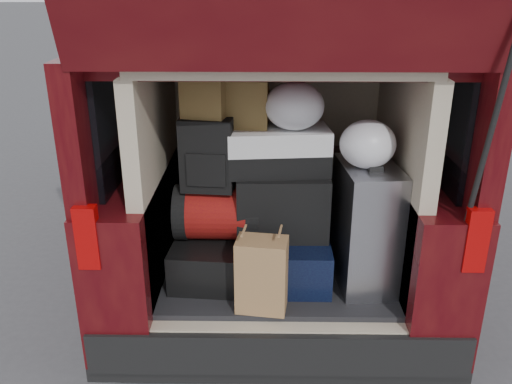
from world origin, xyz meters
TOP-DOWN VIEW (x-y plane):
  - ground at (0.00, 0.00)m, footprint 80.00×80.00m
  - minivan at (0.00, 1.86)m, footprint 1.90×5.35m
  - load_floor at (0.00, 0.28)m, footprint 1.24×1.05m
  - black_hardshell at (-0.35, 0.17)m, footprint 0.44×0.58m
  - navy_hardshell at (0.05, 0.16)m, footprint 0.46×0.56m
  - silver_roller at (0.46, 0.09)m, footprint 0.32×0.47m
  - kraft_bag at (-0.08, -0.17)m, footprint 0.27×0.19m
  - red_duffel at (-0.32, 0.18)m, footprint 0.45×0.30m
  - black_soft_case at (0.02, 0.18)m, footprint 0.48×0.29m
  - backpack at (-0.37, 0.15)m, footprint 0.28×0.18m
  - twotone_duffel at (-0.00, 0.22)m, footprint 0.55×0.32m
  - grocery_sack_lower at (-0.37, 0.18)m, footprint 0.24×0.21m
  - grocery_sack_upper at (-0.18, 0.26)m, footprint 0.26×0.21m
  - plastic_bag_center at (0.07, 0.20)m, footprint 0.34×0.32m
  - plastic_bag_right at (0.43, 0.08)m, footprint 0.29×0.28m

SIDE VIEW (x-z plane):
  - ground at x=0.00m, z-range 0.00..0.00m
  - load_floor at x=0.00m, z-range 0.00..0.55m
  - black_hardshell at x=-0.35m, z-range 0.55..0.77m
  - navy_hardshell at x=0.05m, z-range 0.55..0.79m
  - kraft_bag at x=-0.08m, z-range 0.55..0.93m
  - silver_roller at x=0.46m, z-range 0.55..1.21m
  - minivan at x=0.00m, z-range -0.47..2.29m
  - red_duffel at x=-0.32m, z-range 0.77..1.06m
  - black_soft_case at x=0.02m, z-range 0.79..1.14m
  - backpack at x=-0.37m, z-range 1.06..1.44m
  - twotone_duffel at x=0.00m, z-range 1.14..1.37m
  - plastic_bag_right at x=0.43m, z-range 1.21..1.45m
  - plastic_bag_center at x=0.07m, z-range 1.37..1.61m
  - grocery_sack_upper at x=-0.18m, z-range 1.37..1.62m
  - grocery_sack_lower at x=-0.37m, z-range 1.44..1.64m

